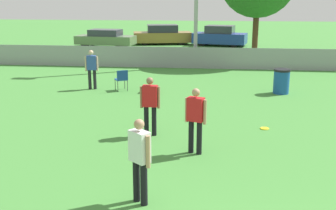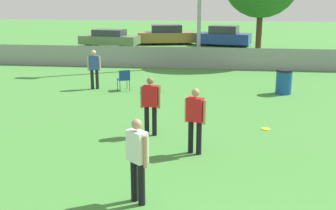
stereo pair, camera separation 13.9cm
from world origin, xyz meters
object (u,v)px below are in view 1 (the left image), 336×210
Objects in this scene: player_receiver_white at (140,156)px; gear_bag_sideline at (151,89)px; player_defender_red at (150,103)px; spectator_in_blue at (92,67)px; frisbee_disc at (265,128)px; folding_chair_sideline at (122,78)px; trash_bin at (281,81)px; player_thrower_red at (196,117)px; parked_car_olive at (106,38)px; parked_car_tan at (162,35)px; parked_car_blue at (220,36)px.

gear_bag_sideline is (-1.19, 8.96, -0.79)m from player_receiver_white.
player_receiver_white and player_defender_red have the same top height.
player_defender_red is 1.02× the size of spectator_in_blue.
frisbee_disc is (2.76, 4.77, -0.91)m from player_receiver_white.
folding_chair_sideline is 6.26m from trash_bin.
gear_bag_sideline is at bearing 99.40° from player_defender_red.
gear_bag_sideline is (1.21, -0.22, -0.37)m from folding_chair_sideline.
player_receiver_white is 1.00× the size of player_thrower_red.
player_thrower_red is 7.45m from trash_bin.
player_thrower_red is (0.87, 2.63, 0.00)m from player_receiver_white.
trash_bin is at bearing 76.63° from frisbee_disc.
gear_bag_sideline reaches higher than frisbee_disc.
trash_bin is at bearing -46.05° from parked_car_olive.
folding_chair_sideline is (-2.39, 9.17, -0.42)m from player_receiver_white.
parked_car_tan is (-5.63, 21.01, 0.69)m from frisbee_disc.
player_thrower_red is at bearing 113.01° from spectator_in_blue.
player_thrower_red is 7.33m from folding_chair_sideline.
player_receiver_white is at bearing -81.76° from parked_car_blue.
player_thrower_red is at bearing -63.09° from parked_car_olive.
folding_chair_sideline is at bearing 160.92° from spectator_in_blue.
parked_car_olive is (-4.39, 14.27, 0.14)m from folding_chair_sideline.
parked_car_blue is at bearing 126.68° from player_receiver_white.
folding_chair_sideline is 14.93m from parked_car_olive.
player_thrower_red is 6.70m from gear_bag_sideline.
player_defender_red is at bearing -65.27° from parked_car_olive.
parked_car_blue reaches higher than folding_chair_sideline.
trash_bin is at bearing 154.07° from folding_chair_sideline.
parked_car_olive is 4.56m from parked_car_tan.
player_receiver_white is 10.20m from trash_bin.
parked_car_tan is at bearing 105.00° from frisbee_disc.
player_receiver_white is 0.36× the size of parked_car_olive.
folding_chair_sideline is 16.50m from parked_car_blue.
folding_chair_sideline is at bearing -100.28° from parked_car_tan.
player_thrower_red reaches higher than spectator_in_blue.
folding_chair_sideline is 0.19× the size of parked_car_olive.
frisbee_disc is 0.05× the size of parked_car_tan.
frisbee_disc is 5.75m from gear_bag_sideline.
player_receiver_white is 1.00× the size of player_defender_red.
gear_bag_sideline is at bearing 128.14° from player_thrower_red.
trash_bin is (3.87, 9.43, -0.44)m from player_receiver_white.
folding_chair_sideline is at bearing -177.69° from trash_bin.
folding_chair_sideline is (1.26, -0.18, -0.40)m from spectator_in_blue.
trash_bin is 15.93m from parked_car_blue.
trash_bin is at bearing 86.36° from player_thrower_red.
spectator_in_blue is at bearing 121.25° from player_defender_red.
player_defender_red is at bearing 109.59° from spectator_in_blue.
gear_bag_sideline is (-2.06, 6.33, -0.79)m from player_thrower_red.
player_defender_red is 1.69× the size of trash_bin.
spectator_in_blue is 16.67m from parked_car_blue.
spectator_in_blue is 2.72× the size of gear_bag_sideline.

